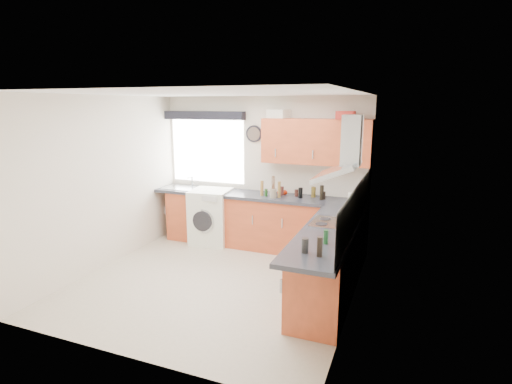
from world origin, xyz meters
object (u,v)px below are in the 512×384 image
at_px(washing_machine, 211,216).
at_px(oven, 331,260).
at_px(extractor_hood, 344,155).
at_px(upper_cabinets, 316,142).

bearing_deg(washing_machine, oven, -32.57).
height_order(oven, washing_machine, washing_machine).
relative_size(extractor_hood, upper_cabinets, 0.46).
distance_m(extractor_hood, washing_machine, 2.95).
bearing_deg(upper_cabinets, oven, -67.46).
bearing_deg(extractor_hood, upper_cabinets, 116.13).
xyz_separation_m(oven, upper_cabinets, (-0.55, 1.32, 1.38)).
distance_m(oven, extractor_hood, 1.35).
distance_m(extractor_hood, upper_cabinets, 1.48).
distance_m(oven, washing_machine, 2.55).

